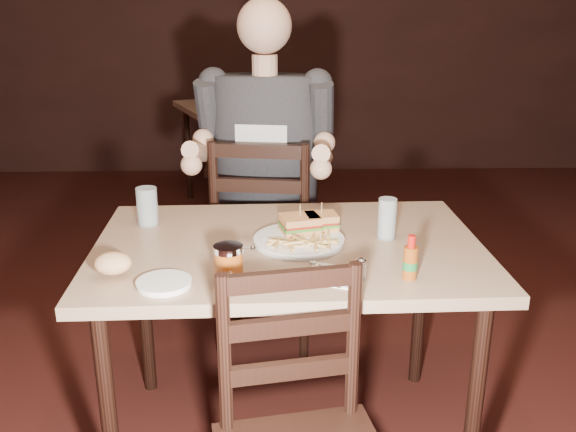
{
  "coord_description": "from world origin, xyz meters",
  "views": [
    {
      "loc": [
        -0.24,
        -2.26,
        1.56
      ],
      "look_at": [
        -0.18,
        -0.23,
        0.85
      ],
      "focal_mm": 40.0,
      "sensor_mm": 36.0,
      "label": 1
    }
  ],
  "objects_px": {
    "glass_left": "(147,206)",
    "side_plate": "(164,284)",
    "main_table": "(288,264)",
    "bg_table": "(240,117)",
    "hot_sauce": "(410,257)",
    "syrup_dispenser": "(229,264)",
    "diner": "(264,127)",
    "bg_chair_near": "(237,165)",
    "glass_right": "(387,218)",
    "dinner_plate": "(299,242)",
    "bg_chair_far": "(243,131)",
    "chair_far": "(267,241)"
  },
  "relations": [
    {
      "from": "bg_chair_near",
      "to": "side_plate",
      "type": "height_order",
      "value": "bg_chair_near"
    },
    {
      "from": "bg_table",
      "to": "glass_left",
      "type": "relative_size",
      "value": 7.66
    },
    {
      "from": "bg_table",
      "to": "glass_left",
      "type": "height_order",
      "value": "glass_left"
    },
    {
      "from": "main_table",
      "to": "side_plate",
      "type": "xyz_separation_m",
      "value": [
        -0.36,
        -0.31,
        0.08
      ]
    },
    {
      "from": "main_table",
      "to": "dinner_plate",
      "type": "xyz_separation_m",
      "value": [
        0.03,
        -0.0,
        0.08
      ]
    },
    {
      "from": "dinner_plate",
      "to": "syrup_dispenser",
      "type": "bearing_deg",
      "value": -127.1
    },
    {
      "from": "hot_sauce",
      "to": "syrup_dispenser",
      "type": "bearing_deg",
      "value": -179.62
    },
    {
      "from": "dinner_plate",
      "to": "side_plate",
      "type": "height_order",
      "value": "dinner_plate"
    },
    {
      "from": "main_table",
      "to": "bg_table",
      "type": "height_order",
      "value": "same"
    },
    {
      "from": "bg_chair_near",
      "to": "side_plate",
      "type": "relative_size",
      "value": 5.91
    },
    {
      "from": "main_table",
      "to": "syrup_dispenser",
      "type": "distance_m",
      "value": 0.36
    },
    {
      "from": "glass_left",
      "to": "side_plate",
      "type": "bearing_deg",
      "value": -75.43
    },
    {
      "from": "hot_sauce",
      "to": "side_plate",
      "type": "relative_size",
      "value": 0.87
    },
    {
      "from": "glass_right",
      "to": "syrup_dispenser",
      "type": "height_order",
      "value": "glass_right"
    },
    {
      "from": "main_table",
      "to": "bg_chair_far",
      "type": "height_order",
      "value": "bg_chair_far"
    },
    {
      "from": "diner",
      "to": "glass_right",
      "type": "xyz_separation_m",
      "value": [
        0.42,
        -0.62,
        -0.19
      ]
    },
    {
      "from": "bg_chair_near",
      "to": "glass_right",
      "type": "relative_size",
      "value": 6.51
    },
    {
      "from": "glass_left",
      "to": "hot_sauce",
      "type": "height_order",
      "value": "glass_left"
    },
    {
      "from": "glass_right",
      "to": "hot_sauce",
      "type": "xyz_separation_m",
      "value": [
        0.01,
        -0.33,
        -0.0
      ]
    },
    {
      "from": "glass_left",
      "to": "bg_chair_far",
      "type": "bearing_deg",
      "value": 86.02
    },
    {
      "from": "bg_chair_near",
      "to": "glass_right",
      "type": "height_order",
      "value": "glass_right"
    },
    {
      "from": "hot_sauce",
      "to": "side_plate",
      "type": "distance_m",
      "value": 0.71
    },
    {
      "from": "bg_chair_near",
      "to": "glass_right",
      "type": "distance_m",
      "value": 2.31
    },
    {
      "from": "main_table",
      "to": "chair_far",
      "type": "height_order",
      "value": "chair_far"
    },
    {
      "from": "diner",
      "to": "dinner_plate",
      "type": "relative_size",
      "value": 3.51
    },
    {
      "from": "main_table",
      "to": "glass_right",
      "type": "xyz_separation_m",
      "value": [
        0.33,
        0.04,
        0.14
      ]
    },
    {
      "from": "bg_chair_near",
      "to": "dinner_plate",
      "type": "bearing_deg",
      "value": -83.74
    },
    {
      "from": "dinner_plate",
      "to": "glass_right",
      "type": "bearing_deg",
      "value": 9.14
    },
    {
      "from": "diner",
      "to": "glass_right",
      "type": "distance_m",
      "value": 0.77
    },
    {
      "from": "bg_chair_near",
      "to": "chair_far",
      "type": "bearing_deg",
      "value": -84.05
    },
    {
      "from": "main_table",
      "to": "hot_sauce",
      "type": "height_order",
      "value": "hot_sauce"
    },
    {
      "from": "bg_chair_near",
      "to": "side_plate",
      "type": "distance_m",
      "value": 2.57
    },
    {
      "from": "dinner_plate",
      "to": "glass_right",
      "type": "height_order",
      "value": "glass_right"
    },
    {
      "from": "glass_left",
      "to": "hot_sauce",
      "type": "xyz_separation_m",
      "value": [
        0.84,
        -0.49,
        -0.0
      ]
    },
    {
      "from": "chair_far",
      "to": "glass_left",
      "type": "relative_size",
      "value": 7.3
    },
    {
      "from": "syrup_dispenser",
      "to": "diner",
      "type": "bearing_deg",
      "value": 82.79
    },
    {
      "from": "chair_far",
      "to": "hot_sauce",
      "type": "bearing_deg",
      "value": 121.04
    },
    {
      "from": "glass_left",
      "to": "glass_right",
      "type": "distance_m",
      "value": 0.85
    },
    {
      "from": "hot_sauce",
      "to": "diner",
      "type": "bearing_deg",
      "value": 114.26
    },
    {
      "from": "hot_sauce",
      "to": "dinner_plate",
      "type": "bearing_deg",
      "value": 137.79
    },
    {
      "from": "bg_chair_near",
      "to": "syrup_dispenser",
      "type": "distance_m",
      "value": 2.55
    },
    {
      "from": "bg_table",
      "to": "chair_far",
      "type": "height_order",
      "value": "chair_far"
    },
    {
      "from": "diner",
      "to": "dinner_plate",
      "type": "distance_m",
      "value": 0.72
    },
    {
      "from": "dinner_plate",
      "to": "side_plate",
      "type": "relative_size",
      "value": 1.91
    },
    {
      "from": "hot_sauce",
      "to": "side_plate",
      "type": "xyz_separation_m",
      "value": [
        -0.71,
        -0.03,
        -0.06
      ]
    },
    {
      "from": "chair_far",
      "to": "bg_chair_far",
      "type": "height_order",
      "value": "chair_far"
    },
    {
      "from": "glass_right",
      "to": "syrup_dispenser",
      "type": "bearing_deg",
      "value": -147.12
    },
    {
      "from": "syrup_dispenser",
      "to": "hot_sauce",
      "type": "bearing_deg",
      "value": -0.94
    },
    {
      "from": "bg_table",
      "to": "bg_chair_near",
      "type": "distance_m",
      "value": 0.59
    },
    {
      "from": "bg_table",
      "to": "dinner_plate",
      "type": "height_order",
      "value": "dinner_plate"
    }
  ]
}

